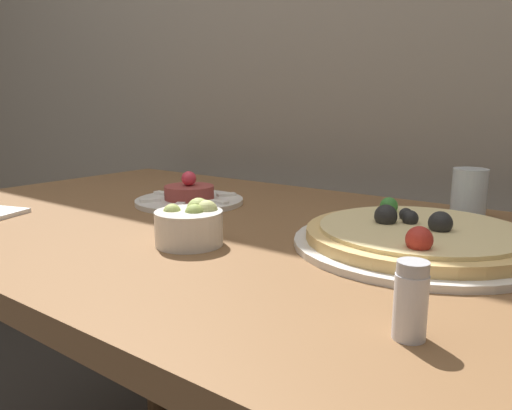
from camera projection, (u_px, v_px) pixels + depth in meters
The scene contains 6 objects.
dining_table at pixel (231, 281), 0.89m from camera, with size 1.35×0.80×0.79m.
pizza_plate at pixel (419, 237), 0.72m from camera, with size 0.36×0.36×0.06m.
tartare_plate at pixel (189, 197), 1.03m from camera, with size 0.22×0.22×0.07m.
small_bowl at pixel (190, 225), 0.73m from camera, with size 0.10×0.10×0.07m.
drinking_glass at pixel (469, 194), 0.90m from camera, with size 0.06×0.06×0.09m.
salt_shaker at pixel (411, 301), 0.44m from camera, with size 0.03×0.03×0.07m.
Camera 1 is at (0.54, -0.24, 1.00)m, focal length 35.00 mm.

